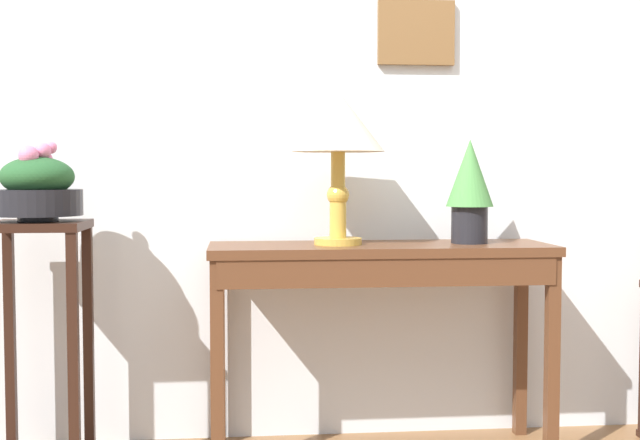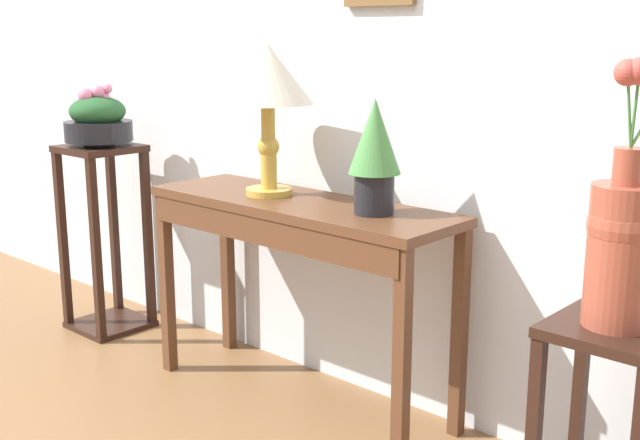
% 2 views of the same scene
% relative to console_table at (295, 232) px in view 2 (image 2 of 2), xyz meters
% --- Properties ---
extents(back_wall_with_art, '(9.00, 0.13, 2.80)m').
position_rel_console_table_xyz_m(back_wall_with_art, '(0.01, 0.31, 0.72)').
color(back_wall_with_art, silver).
rests_on(back_wall_with_art, ground).
extents(console_table, '(1.27, 0.40, 0.79)m').
position_rel_console_table_xyz_m(console_table, '(0.00, 0.00, 0.00)').
color(console_table, '#56331E').
rests_on(console_table, ground).
extents(table_lamp, '(0.35, 0.35, 0.57)m').
position_rel_console_table_xyz_m(table_lamp, '(-0.16, 0.02, 0.54)').
color(table_lamp, gold).
rests_on(table_lamp, console_table).
extents(potted_plant_on_console, '(0.18, 0.18, 0.39)m').
position_rel_console_table_xyz_m(potted_plant_on_console, '(0.34, 0.03, 0.33)').
color(potted_plant_on_console, black).
rests_on(potted_plant_on_console, console_table).
extents(pedestal_stand_left, '(0.33, 0.33, 0.89)m').
position_rel_console_table_xyz_m(pedestal_stand_left, '(-1.23, -0.03, -0.23)').
color(pedestal_stand_left, black).
rests_on(pedestal_stand_left, ground).
extents(planter_bowl_wide_left, '(0.31, 0.31, 0.28)m').
position_rel_console_table_xyz_m(planter_bowl_wide_left, '(-1.23, -0.03, 0.33)').
color(planter_bowl_wide_left, black).
rests_on(planter_bowl_wide_left, pedestal_stand_left).
extents(pedestal_stand_right, '(0.33, 0.33, 0.64)m').
position_rel_console_table_xyz_m(pedestal_stand_right, '(1.23, -0.04, -0.36)').
color(pedestal_stand_right, black).
rests_on(pedestal_stand_right, ground).
extents(flower_vase_tall_right, '(0.21, 0.19, 0.71)m').
position_rel_console_table_xyz_m(flower_vase_tall_right, '(1.23, -0.04, 0.20)').
color(flower_vase_tall_right, '#9E4733').
rests_on(flower_vase_tall_right, pedestal_stand_right).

